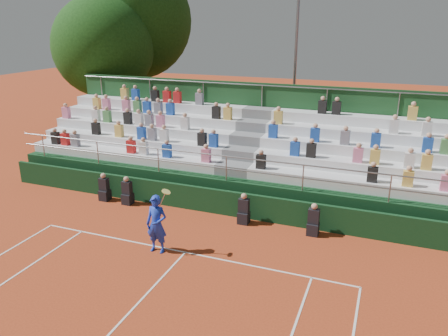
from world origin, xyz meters
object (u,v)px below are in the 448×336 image
at_px(floodlight_mast, 295,60).
at_px(tree_east, 134,21).
at_px(tennis_player, 157,224).
at_px(tree_west, 104,47).

bearing_deg(floodlight_mast, tree_east, 172.73).
relative_size(tennis_player, tree_east, 0.20).
bearing_deg(tree_west, tennis_player, -49.52).
relative_size(tree_east, floodlight_mast, 1.23).
xyz_separation_m(tree_west, tree_east, (0.19, 3.19, 1.49)).
distance_m(tennis_player, tree_west, 15.82).
height_order(tennis_player, tree_west, tree_west).
bearing_deg(floodlight_mast, tennis_player, -96.03).
bearing_deg(tennis_player, tree_east, 123.24).
relative_size(tree_west, floodlight_mast, 0.98).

